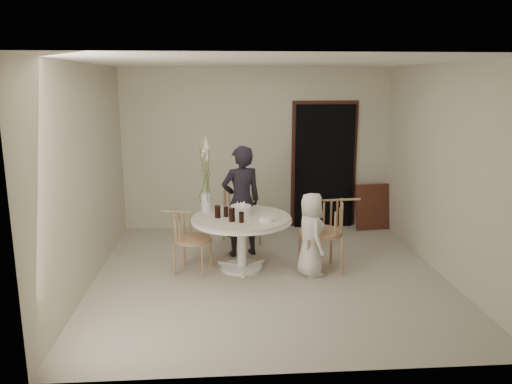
{
  "coord_description": "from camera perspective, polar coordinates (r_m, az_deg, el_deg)",
  "views": [
    {
      "loc": [
        -0.62,
        -6.1,
        2.49
      ],
      "look_at": [
        -0.16,
        0.3,
        1.05
      ],
      "focal_mm": 35.0,
      "sensor_mm": 36.0,
      "label": 1
    }
  ],
  "objects": [
    {
      "name": "picture_frame",
      "position": [
        8.71,
        13.16,
        -1.67
      ],
      "size": [
        0.6,
        0.23,
        0.77
      ],
      "primitive_type": "cube",
      "rotation": [
        -0.17,
        0.0,
        0.1
      ],
      "color": "#552D1D",
      "rests_on": "ground"
    },
    {
      "name": "cola_tumbler_a",
      "position": [
        6.36,
        -2.77,
        -2.62
      ],
      "size": [
        0.09,
        0.09,
        0.17
      ],
      "primitive_type": "cylinder",
      "rotation": [
        0.0,
        0.0,
        0.11
      ],
      "color": "black",
      "rests_on": "table"
    },
    {
      "name": "cola_tumbler_b",
      "position": [
        6.31,
        -1.67,
        -2.91
      ],
      "size": [
        0.08,
        0.08,
        0.13
      ],
      "primitive_type": "cylinder",
      "rotation": [
        0.0,
        0.0,
        0.35
      ],
      "color": "black",
      "rests_on": "table"
    },
    {
      "name": "chair_far",
      "position": [
        7.83,
        -2.1,
        -1.21
      ],
      "size": [
        0.66,
        0.68,
        0.95
      ],
      "rotation": [
        0.0,
        0.0,
        0.37
      ],
      "color": "tan",
      "rests_on": "ground"
    },
    {
      "name": "doorway",
      "position": [
        8.6,
        7.8,
        2.89
      ],
      "size": [
        1.0,
        0.1,
        2.1
      ],
      "primitive_type": "cube",
      "color": "black",
      "rests_on": "ground"
    },
    {
      "name": "chair_right",
      "position": [
        6.66,
        8.56,
        -3.65
      ],
      "size": [
        0.62,
        0.58,
        0.98
      ],
      "rotation": [
        0.0,
        0.0,
        -1.48
      ],
      "color": "tan",
      "rests_on": "ground"
    },
    {
      "name": "table",
      "position": [
        6.62,
        -1.65,
        -3.78
      ],
      "size": [
        1.33,
        1.33,
        0.73
      ],
      "color": "white",
      "rests_on": "ground"
    },
    {
      "name": "boy",
      "position": [
        6.49,
        6.29,
        -4.84
      ],
      "size": [
        0.43,
        0.58,
        1.09
      ],
      "primitive_type": "imported",
      "rotation": [
        0.0,
        0.0,
        1.73
      ],
      "color": "white",
      "rests_on": "ground"
    },
    {
      "name": "girl",
      "position": [
        7.12,
        -1.69,
        -1.07
      ],
      "size": [
        0.67,
        0.54,
        1.6
      ],
      "primitive_type": "imported",
      "rotation": [
        0.0,
        0.0,
        3.44
      ],
      "color": "black",
      "rests_on": "ground"
    },
    {
      "name": "room_shell",
      "position": [
        6.19,
        1.64,
        4.57
      ],
      "size": [
        4.5,
        4.5,
        4.5
      ],
      "color": "white",
      "rests_on": "ground"
    },
    {
      "name": "door_trim",
      "position": [
        8.62,
        7.76,
        3.33
      ],
      "size": [
        1.12,
        0.03,
        2.22
      ],
      "primitive_type": "cube",
      "color": "#552D1D",
      "rests_on": "ground"
    },
    {
      "name": "cola_tumbler_c",
      "position": [
        6.54,
        -4.41,
        -2.26
      ],
      "size": [
        0.1,
        0.1,
        0.16
      ],
      "primitive_type": "cylinder",
      "rotation": [
        0.0,
        0.0,
        -0.43
      ],
      "color": "black",
      "rests_on": "table"
    },
    {
      "name": "ground",
      "position": [
        6.61,
        1.55,
        -9.46
      ],
      "size": [
        4.5,
        4.5,
        0.0
      ],
      "primitive_type": "plane",
      "color": "beige",
      "rests_on": "ground"
    },
    {
      "name": "chair_left",
      "position": [
        6.65,
        -8.22,
        -4.59
      ],
      "size": [
        0.57,
        0.54,
        0.83
      ],
      "rotation": [
        0.0,
        0.0,
        1.29
      ],
      "color": "tan",
      "rests_on": "ground"
    },
    {
      "name": "flower_vase",
      "position": [
        6.78,
        -5.74,
        1.05
      ],
      "size": [
        0.14,
        0.14,
        1.05
      ],
      "rotation": [
        0.0,
        0.0,
        0.21
      ],
      "color": "silver",
      "rests_on": "table"
    },
    {
      "name": "birthday_cake",
      "position": [
        6.64,
        -1.74,
        -2.13
      ],
      "size": [
        0.28,
        0.28,
        0.18
      ],
      "rotation": [
        0.0,
        0.0,
        -0.28
      ],
      "color": "white",
      "rests_on": "table"
    },
    {
      "name": "cola_tumbler_d",
      "position": [
        6.58,
        -3.46,
        -2.27
      ],
      "size": [
        0.08,
        0.08,
        0.13
      ],
      "primitive_type": "cylinder",
      "rotation": [
        0.0,
        0.0,
        0.27
      ],
      "color": "black",
      "rests_on": "table"
    },
    {
      "name": "plate_stack",
      "position": [
        6.37,
        1.2,
        -3.16
      ],
      "size": [
        0.24,
        0.24,
        0.05
      ],
      "primitive_type": "cylinder",
      "rotation": [
        0.0,
        0.0,
        0.28
      ],
      "color": "white",
      "rests_on": "table"
    }
  ]
}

